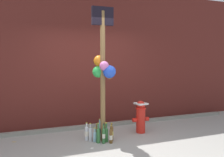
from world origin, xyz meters
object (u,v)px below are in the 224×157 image
at_px(bottle_6, 112,133).
at_px(bottle_10, 87,133).
at_px(bottle_2, 111,136).
at_px(bottle_7, 101,130).
at_px(bottle_4, 95,136).
at_px(bottle_1, 106,134).
at_px(bottle_9, 98,135).
at_px(bottle_3, 97,133).
at_px(memorial_post, 103,65).
at_px(bottle_0, 90,134).
at_px(fire_hydrant, 141,116).
at_px(bottle_5, 99,130).
at_px(bottle_8, 104,135).

bearing_deg(bottle_6, bottle_10, 158.91).
bearing_deg(bottle_2, bottle_7, 106.66).
relative_size(bottle_4, bottle_7, 0.73).
height_order(bottle_1, bottle_4, bottle_1).
bearing_deg(bottle_10, bottle_1, -31.12).
xyz_separation_m(bottle_2, bottle_9, (-0.23, 0.11, 0.02)).
bearing_deg(bottle_3, memorial_post, -32.96).
relative_size(bottle_0, bottle_2, 1.02).
relative_size(bottle_2, bottle_3, 1.08).
bearing_deg(bottle_7, fire_hydrant, 2.79).
bearing_deg(bottle_5, fire_hydrant, -4.11).
height_order(memorial_post, fire_hydrant, memorial_post).
height_order(bottle_2, bottle_6, bottle_6).
bearing_deg(bottle_0, bottle_2, -35.64).
distance_m(bottle_5, bottle_9, 0.39).
bearing_deg(memorial_post, bottle_8, -104.95).
bearing_deg(bottle_7, bottle_0, -159.03).
bearing_deg(bottle_8, bottle_3, 107.70).
xyz_separation_m(bottle_5, bottle_6, (0.16, -0.33, 0.02)).
distance_m(bottle_0, bottle_2, 0.44).
distance_m(fire_hydrant, bottle_4, 1.20).
distance_m(bottle_7, bottle_9, 0.28).
bearing_deg(bottle_6, fire_hydrant, 18.10).
bearing_deg(bottle_8, memorial_post, 75.05).
relative_size(memorial_post, bottle_10, 7.22).
relative_size(fire_hydrant, bottle_1, 1.85).
height_order(bottle_0, bottle_3, bottle_0).
height_order(memorial_post, bottle_1, memorial_post).
relative_size(memorial_post, bottle_3, 7.96).
xyz_separation_m(bottle_3, bottle_8, (0.08, -0.24, 0.02)).
relative_size(bottle_9, bottle_10, 1.09).
relative_size(fire_hydrant, bottle_10, 1.96).
height_order(bottle_6, bottle_9, bottle_9).
bearing_deg(bottle_5, bottle_3, -122.45).
relative_size(bottle_5, bottle_8, 0.96).
bearing_deg(bottle_1, fire_hydrant, 17.37).
height_order(bottle_6, bottle_8, bottle_8).
height_order(memorial_post, bottle_2, memorial_post).
xyz_separation_m(bottle_3, bottle_10, (-0.20, 0.04, 0.01)).
bearing_deg(memorial_post, bottle_5, 90.73).
height_order(bottle_6, bottle_7, bottle_7).
bearing_deg(bottle_7, bottle_9, -116.96).
distance_m(memorial_post, fire_hydrant, 1.54).
xyz_separation_m(memorial_post, bottle_9, (-0.14, -0.10, -1.40)).
bearing_deg(memorial_post, bottle_6, -23.84).
bearing_deg(bottle_4, bottle_5, 57.03).
distance_m(bottle_4, bottle_10, 0.20).
height_order(memorial_post, bottle_5, memorial_post).
bearing_deg(bottle_10, bottle_2, -37.68).
height_order(fire_hydrant, bottle_9, fire_hydrant).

